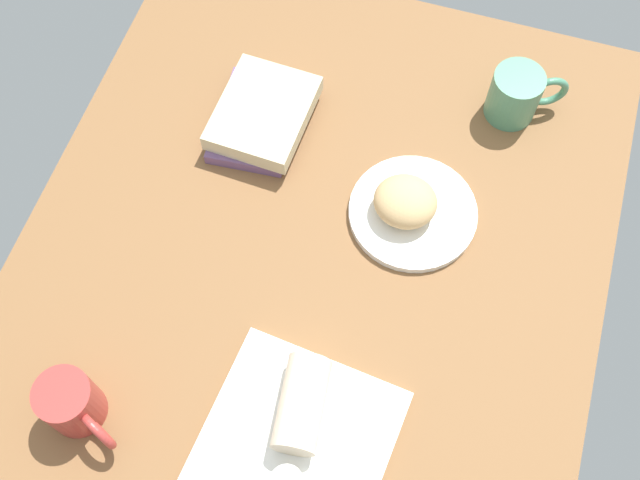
{
  "coord_description": "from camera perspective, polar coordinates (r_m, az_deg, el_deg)",
  "views": [
    {
      "loc": [
        48.12,
        16.25,
        114.75
      ],
      "look_at": [
        -1.48,
        0.92,
        7.0
      ],
      "focal_mm": 44.0,
      "sensor_mm": 36.0,
      "label": 1
    }
  ],
  "objects": [
    {
      "name": "coffee_mug",
      "position": [
        1.14,
        -17.55,
        -11.33
      ],
      "size": [
        8.35,
        12.4,
        9.62
      ],
      "color": "#B23833",
      "rests_on": "dining_table"
    },
    {
      "name": "book_stack",
      "position": [
        1.32,
        -4.32,
        9.0
      ],
      "size": [
        19.63,
        16.1,
        5.29
      ],
      "color": "#6B4C7A",
      "rests_on": "dining_table"
    },
    {
      "name": "round_plate",
      "position": [
        1.25,
        6.76,
        1.99
      ],
      "size": [
        20.4,
        20.4,
        1.4
      ],
      "primitive_type": "cylinder",
      "color": "white",
      "rests_on": "dining_table"
    },
    {
      "name": "breakfast_wrap",
      "position": [
        1.09,
        -1.34,
        -11.83
      ],
      "size": [
        13.55,
        7.65,
        6.24
      ],
      "primitive_type": "cylinder",
      "rotation": [
        1.57,
        0.0,
        4.82
      ],
      "color": "beige",
      "rests_on": "square_plate"
    },
    {
      "name": "second_mug",
      "position": [
        1.35,
        14.12,
        10.23
      ],
      "size": [
        8.5,
        12.81,
        9.23
      ],
      "color": "#4C8C6B",
      "rests_on": "dining_table"
    },
    {
      "name": "square_plate",
      "position": [
        1.12,
        -1.77,
        -14.54
      ],
      "size": [
        27.76,
        27.76,
        1.6
      ],
      "primitive_type": "cube",
      "rotation": [
        0.0,
        0.0,
        -0.1
      ],
      "color": "white",
      "rests_on": "dining_table"
    },
    {
      "name": "scone_pastry",
      "position": [
        1.22,
        6.23,
        2.8
      ],
      "size": [
        9.34,
        10.0,
        5.7
      ],
      "primitive_type": "ellipsoid",
      "rotation": [
        0.0,
        0.0,
        1.57
      ],
      "color": "tan",
      "rests_on": "round_plate"
    },
    {
      "name": "dining_table",
      "position": [
        1.24,
        -0.61,
        -1.48
      ],
      "size": [
        110.0,
        90.0,
        4.0
      ],
      "primitive_type": "cube",
      "color": "brown",
      "rests_on": "ground"
    }
  ]
}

